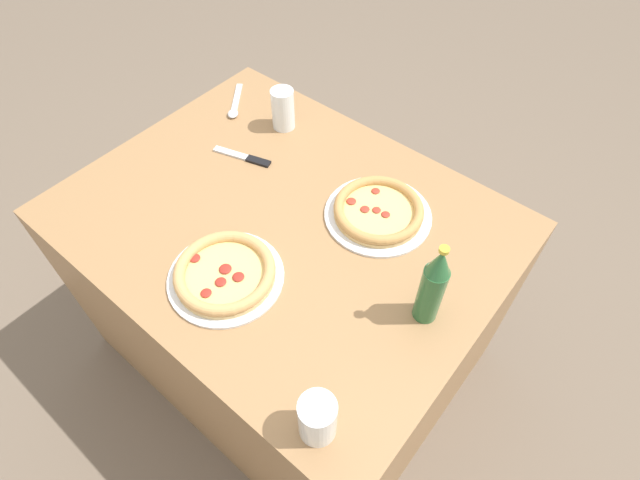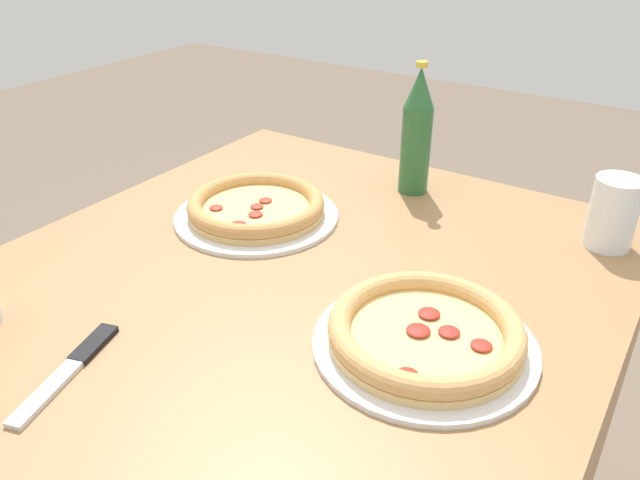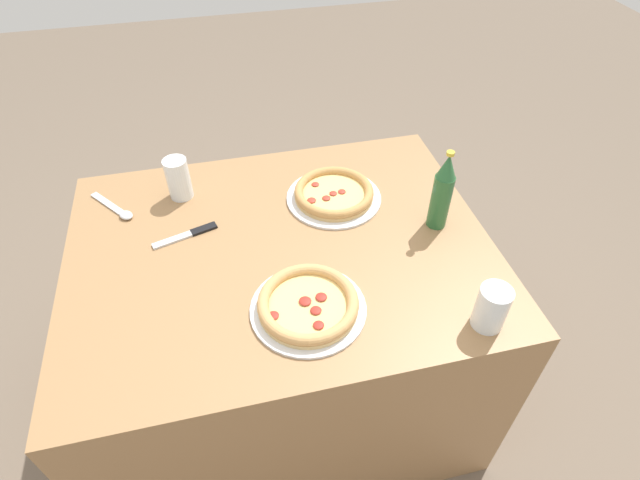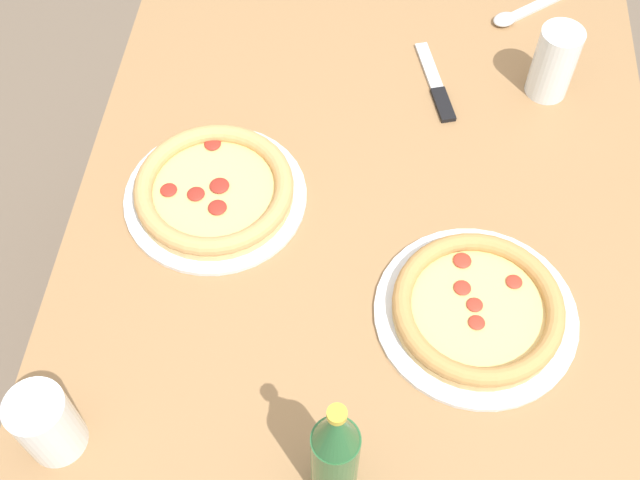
{
  "view_description": "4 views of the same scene",
  "coord_description": "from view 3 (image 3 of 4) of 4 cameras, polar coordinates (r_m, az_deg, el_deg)",
  "views": [
    {
      "loc": [
        0.65,
        -0.63,
        1.77
      ],
      "look_at": [
        0.15,
        -0.02,
        0.79
      ],
      "focal_mm": 28.0,
      "sensor_mm": 36.0,
      "label": 1
    },
    {
      "loc": [
        -0.57,
        -0.47,
        1.26
      ],
      "look_at": [
        0.09,
        -0.04,
        0.82
      ],
      "focal_mm": 35.0,
      "sensor_mm": 36.0,
      "label": 2
    },
    {
      "loc": [
        -0.12,
        -1.0,
        1.73
      ],
      "look_at": [
        0.1,
        -0.07,
        0.82
      ],
      "focal_mm": 28.0,
      "sensor_mm": 36.0,
      "label": 3
    },
    {
      "loc": [
        0.76,
        0.0,
        1.78
      ],
      "look_at": [
        0.11,
        -0.06,
        0.78
      ],
      "focal_mm": 45.0,
      "sensor_mm": 36.0,
      "label": 4
    }
  ],
  "objects": [
    {
      "name": "spoon",
      "position": [
        1.62,
        -22.06,
        3.17
      ],
      "size": [
        0.14,
        0.17,
        0.02
      ],
      "color": "silver",
      "rests_on": "table"
    },
    {
      "name": "pizza_salami",
      "position": [
        1.23,
        -1.37,
        -7.39
      ],
      "size": [
        0.29,
        0.29,
        0.04
      ],
      "color": "silver",
      "rests_on": "table"
    },
    {
      "name": "beer_bottle",
      "position": [
        1.43,
        13.8,
        5.36
      ],
      "size": [
        0.06,
        0.06,
        0.25
      ],
      "color": "#286033",
      "rests_on": "table"
    },
    {
      "name": "glass_lemonade",
      "position": [
        1.59,
        -15.85,
        6.62
      ],
      "size": [
        0.07,
        0.07,
        0.13
      ],
      "color": "white",
      "rests_on": "table"
    },
    {
      "name": "pizza_pepperoni",
      "position": [
        1.54,
        1.59,
        5.3
      ],
      "size": [
        0.29,
        0.29,
        0.04
      ],
      "color": "silver",
      "rests_on": "table"
    },
    {
      "name": "knife",
      "position": [
        1.47,
        -14.83,
        0.61
      ],
      "size": [
        0.19,
        0.08,
        0.01
      ],
      "color": "black",
      "rests_on": "table"
    },
    {
      "name": "ground_plane",
      "position": [
        2.0,
        -3.32,
        -16.29
      ],
      "size": [
        8.0,
        8.0,
        0.0
      ],
      "primitive_type": "plane",
      "color": "#6B5B4C"
    },
    {
      "name": "table",
      "position": [
        1.68,
        -3.84,
        -9.87
      ],
      "size": [
        1.18,
        0.92,
        0.75
      ],
      "color": "#997047",
      "rests_on": "ground_plane"
    },
    {
      "name": "glass_red_wine",
      "position": [
        1.24,
        18.96,
        -7.46
      ],
      "size": [
        0.08,
        0.08,
        0.12
      ],
      "color": "white",
      "rests_on": "table"
    }
  ]
}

